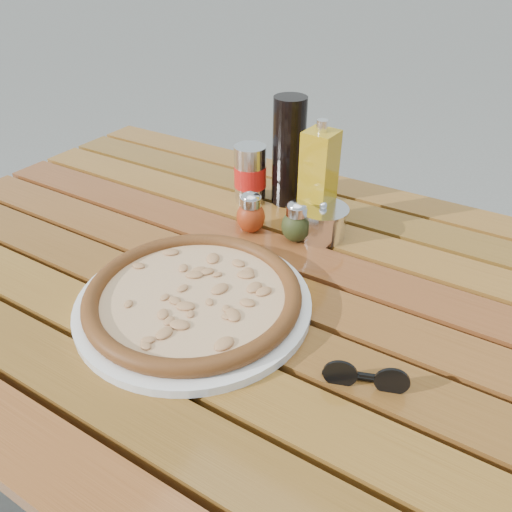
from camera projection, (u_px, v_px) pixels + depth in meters
The scene contains 10 objects.
table at pixel (250, 311), 0.88m from camera, with size 1.40×0.90×0.75m.
plate at pixel (194, 303), 0.76m from camera, with size 0.36×0.36×0.01m, color white.
pizza at pixel (193, 295), 0.76m from camera, with size 0.37×0.37×0.03m.
pepper_shaker at pixel (251, 213), 0.94m from camera, with size 0.06×0.06×0.08m.
oregano_shaker at pixel (296, 222), 0.91m from camera, with size 0.05×0.05×0.08m.
dark_bottle at pixel (289, 152), 1.00m from camera, with size 0.07×0.07×0.22m, color black.
soda_can at pixel (250, 174), 1.03m from camera, with size 0.07×0.07×0.12m.
olive_oil_cruet at pixel (318, 180), 0.92m from camera, with size 0.06×0.06×0.21m.
parmesan_tin at pixel (322, 221), 0.93m from camera, with size 0.10×0.10×0.07m.
sunglasses at pixel (366, 378), 0.63m from camera, with size 0.11×0.06×0.04m.
Camera 1 is at (0.36, -0.57, 1.24)m, focal length 35.00 mm.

